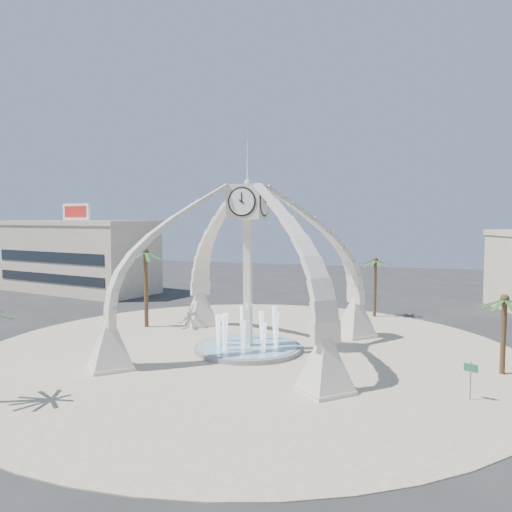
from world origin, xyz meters
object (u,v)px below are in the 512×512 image
(fountain, at_px, (248,347))
(street_sign, at_px, (471,373))
(clock_tower, at_px, (248,264))
(palm_east, at_px, (505,300))
(palm_north, at_px, (375,261))
(palm_west, at_px, (145,253))

(fountain, xyz_separation_m, street_sign, (14.77, -5.88, 1.27))
(street_sign, bearing_deg, clock_tower, -179.42)
(palm_east, bearing_deg, palm_north, 119.30)
(clock_tower, relative_size, fountain, 2.24)
(clock_tower, xyz_separation_m, palm_west, (-11.38, 4.79, 0.28))
(clock_tower, height_order, palm_east, clock_tower)
(fountain, xyz_separation_m, palm_west, (-11.38, 4.79, 6.48))
(palm_north, distance_m, street_sign, 23.49)
(street_sign, bearing_deg, fountain, -179.43)
(fountain, height_order, street_sign, fountain)
(palm_east, bearing_deg, fountain, 178.88)
(palm_west, distance_m, street_sign, 28.72)
(clock_tower, xyz_separation_m, palm_east, (17.14, -0.33, -1.70))
(palm_north, bearing_deg, palm_west, -149.36)
(palm_north, bearing_deg, fountain, -115.90)
(palm_north, bearing_deg, street_sign, -72.63)
(palm_west, distance_m, palm_north, 22.40)
(clock_tower, xyz_separation_m, fountain, (0.00, 0.00, -6.20))
(palm_west, xyz_separation_m, palm_north, (19.25, 11.40, -1.12))
(fountain, relative_size, palm_east, 1.45)
(palm_north, bearing_deg, clock_tower, -115.90)
(palm_east, height_order, palm_north, palm_north)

